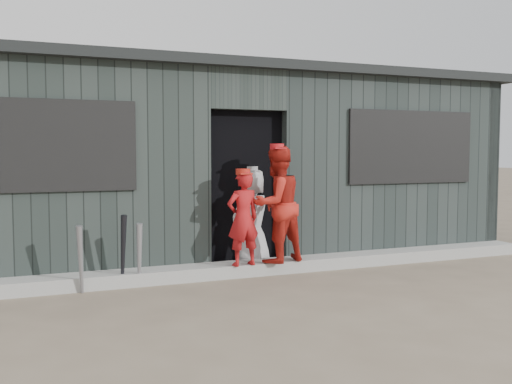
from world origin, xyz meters
name	(u,v)px	position (x,y,z in m)	size (l,w,h in m)	color
ground	(329,313)	(0.00, 0.00, 0.00)	(80.00, 80.00, 0.00)	brown
curb	(255,268)	(0.00, 1.82, 0.07)	(8.00, 0.36, 0.15)	gray
bat_left	(81,260)	(-2.06, 1.56, 0.37)	(0.07, 0.07, 0.73)	gray
bat_mid	(139,255)	(-1.44, 1.64, 0.36)	(0.07, 0.07, 0.71)	gray
bat_right	(123,251)	(-1.61, 1.67, 0.41)	(0.07, 0.07, 0.81)	black
player_red_left	(243,218)	(-0.22, 1.66, 0.71)	(0.41, 0.27, 1.11)	#A71416
player_red_right	(277,204)	(0.23, 1.70, 0.85)	(0.68, 0.53, 1.40)	#B01F15
player_grey_back	(251,218)	(0.09, 2.19, 0.64)	(0.62, 0.41, 1.27)	#AFAFAF
dugout	(213,165)	(0.00, 3.50, 1.29)	(8.30, 3.30, 2.62)	black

